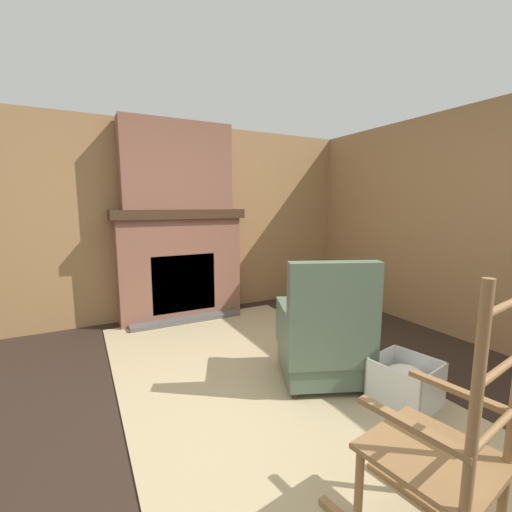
# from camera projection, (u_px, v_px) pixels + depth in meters

# --- Properties ---
(ground_plane) EXTENTS (14.00, 14.00, 0.00)m
(ground_plane) POSITION_uv_depth(u_px,v_px,m) (271.00, 411.00, 2.37)
(ground_plane) COLOR #2D2119
(wood_panel_wall_left) EXTENTS (0.06, 5.47, 2.41)m
(wood_panel_wall_left) POSITION_uv_depth(u_px,v_px,m) (175.00, 222.00, 4.35)
(wood_panel_wall_left) COLOR #9E7247
(wood_panel_wall_left) RESTS_ON ground
(wood_panel_wall_back) EXTENTS (5.47, 0.09, 2.41)m
(wood_panel_wall_back) POSITION_uv_depth(u_px,v_px,m) (495.00, 226.00, 3.29)
(wood_panel_wall_back) COLOR #9E7247
(wood_panel_wall_back) RESTS_ON ground
(fireplace_hearth) EXTENTS (0.54, 1.58, 1.36)m
(fireplace_hearth) POSITION_uv_depth(u_px,v_px,m) (181.00, 265.00, 4.25)
(fireplace_hearth) COLOR brown
(fireplace_hearth) RESTS_ON ground
(chimney_breast) EXTENTS (0.29, 1.30, 1.03)m
(chimney_breast) POSITION_uv_depth(u_px,v_px,m) (177.00, 166.00, 4.08)
(chimney_breast) COLOR brown
(chimney_breast) RESTS_ON fireplace_hearth
(area_rug) EXTENTS (3.57, 2.14, 0.01)m
(area_rug) POSITION_uv_depth(u_px,v_px,m) (260.00, 379.00, 2.80)
(area_rug) COLOR tan
(area_rug) RESTS_ON ground
(armchair) EXTENTS (0.87, 0.87, 1.02)m
(armchair) POSITION_uv_depth(u_px,v_px,m) (324.00, 339.00, 2.70)
(armchair) COLOR #516651
(armchair) RESTS_ON ground
(rocking_chair) EXTENTS (0.86, 0.54, 1.21)m
(rocking_chair) POSITION_uv_depth(u_px,v_px,m) (442.00, 465.00, 1.33)
(rocking_chair) COLOR olive
(rocking_chair) RESTS_ON ground
(firewood_stack) EXTENTS (0.52, 0.44, 0.28)m
(firewood_stack) POSITION_uv_depth(u_px,v_px,m) (331.00, 316.00, 4.00)
(firewood_stack) COLOR brown
(firewood_stack) RESTS_ON ground
(laundry_basket) EXTENTS (0.47, 0.46, 0.33)m
(laundry_basket) POSITION_uv_depth(u_px,v_px,m) (405.00, 382.00, 2.43)
(laundry_basket) COLOR white
(laundry_basket) RESTS_ON ground
(oil_lamp_vase) EXTENTS (0.11, 0.11, 0.26)m
(oil_lamp_vase) POSITION_uv_depth(u_px,v_px,m) (149.00, 202.00, 4.02)
(oil_lamp_vase) COLOR #47708E
(oil_lamp_vase) RESTS_ON fireplace_hearth
(storage_case) EXTENTS (0.14, 0.25, 0.12)m
(storage_case) POSITION_uv_depth(u_px,v_px,m) (213.00, 205.00, 4.39)
(storage_case) COLOR brown
(storage_case) RESTS_ON fireplace_hearth
(decorative_plate_on_mantel) EXTENTS (0.06, 0.23, 0.23)m
(decorative_plate_on_mantel) POSITION_uv_depth(u_px,v_px,m) (181.00, 200.00, 4.21)
(decorative_plate_on_mantel) COLOR #336093
(decorative_plate_on_mantel) RESTS_ON fireplace_hearth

